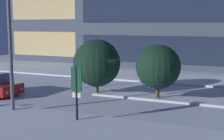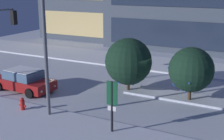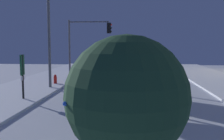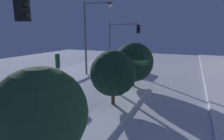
% 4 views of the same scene
% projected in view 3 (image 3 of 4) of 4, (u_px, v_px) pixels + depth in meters
% --- Properties ---
extents(ground, '(52.00, 52.00, 0.00)m').
position_uv_depth(ground, '(131.00, 97.00, 15.92)').
color(ground, silver).
extents(curb_strip_near, '(52.00, 5.20, 0.14)m').
position_uv_depth(curb_strip_near, '(11.00, 94.00, 16.56)').
color(curb_strip_near, silver).
rests_on(curb_strip_near, ground).
extents(median_strip, '(9.00, 1.80, 0.14)m').
position_uv_depth(median_strip, '(135.00, 113.00, 11.92)').
color(median_strip, silver).
rests_on(median_strip, ground).
extents(car_near, '(4.64, 2.34, 1.49)m').
position_uv_depth(car_near, '(96.00, 73.00, 23.02)').
color(car_near, maroon).
rests_on(car_near, ground).
extents(traffic_light_corner_near_left, '(0.32, 4.23, 5.68)m').
position_uv_depth(traffic_light_corner_near_left, '(87.00, 38.00, 24.27)').
color(traffic_light_corner_near_left, '#565960').
rests_on(traffic_light_corner_near_left, ground).
extents(street_lamp_arched, '(0.67, 2.99, 7.43)m').
position_uv_depth(street_lamp_arched, '(60.00, 23.00, 18.49)').
color(street_lamp_arched, '#565960').
rests_on(street_lamp_arched, ground).
extents(fire_hydrant, '(0.48, 0.26, 0.87)m').
position_uv_depth(fire_hydrant, '(55.00, 80.00, 20.69)').
color(fire_hydrant, red).
rests_on(fire_hydrant, ground).
extents(parking_info_sign, '(0.55, 0.12, 2.73)m').
position_uv_depth(parking_info_sign, '(22.00, 72.00, 14.73)').
color(parking_info_sign, black).
rests_on(parking_info_sign, ground).
extents(decorated_tree_median, '(2.97, 2.97, 3.55)m').
position_uv_depth(decorated_tree_median, '(127.00, 97.00, 5.98)').
color(decorated_tree_median, '#473323').
rests_on(decorated_tree_median, ground).
extents(decorated_tree_left_of_median, '(3.18, 3.18, 3.74)m').
position_uv_depth(decorated_tree_left_of_median, '(128.00, 63.00, 16.09)').
color(decorated_tree_left_of_median, '#473323').
rests_on(decorated_tree_left_of_median, ground).
extents(decorated_tree_right_of_median, '(2.79, 2.79, 3.50)m').
position_uv_depth(decorated_tree_right_of_median, '(127.00, 70.00, 11.90)').
color(decorated_tree_right_of_median, '#473323').
rests_on(decorated_tree_right_of_median, ground).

